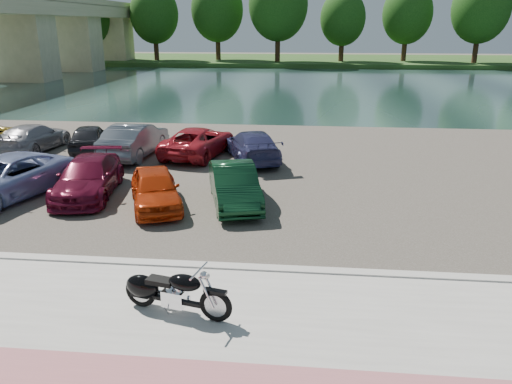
# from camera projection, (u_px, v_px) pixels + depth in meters

# --- Properties ---
(ground) EXTENTS (200.00, 200.00, 0.00)m
(ground) POSITION_uv_depth(u_px,v_px,m) (234.00, 318.00, 9.94)
(ground) COLOR #595447
(ground) RESTS_ON ground
(promenade) EXTENTS (60.00, 6.00, 0.10)m
(promenade) POSITION_uv_depth(u_px,v_px,m) (226.00, 347.00, 8.98)
(promenade) COLOR #A7A49D
(promenade) RESTS_ON ground
(kerb) EXTENTS (60.00, 0.30, 0.14)m
(kerb) POSITION_uv_depth(u_px,v_px,m) (246.00, 269.00, 11.81)
(kerb) COLOR #A7A49D
(kerb) RESTS_ON ground
(parking_lot) EXTENTS (60.00, 18.00, 0.04)m
(parking_lot) POSITION_uv_depth(u_px,v_px,m) (272.00, 168.00, 20.31)
(parking_lot) COLOR #3D3931
(parking_lot) RESTS_ON ground
(river) EXTENTS (120.00, 40.00, 0.00)m
(river) POSITION_uv_depth(u_px,v_px,m) (293.00, 86.00, 47.67)
(river) COLOR #192D2D
(river) RESTS_ON ground
(far_bank) EXTENTS (120.00, 24.00, 0.60)m
(far_bank) POSITION_uv_depth(u_px,v_px,m) (299.00, 60.00, 77.76)
(far_bank) COLOR #214117
(far_bank) RESTS_ON ground
(bridge) EXTENTS (7.00, 56.00, 8.55)m
(bridge) POSITION_uv_depth(u_px,v_px,m) (13.00, 25.00, 49.54)
(bridge) COLOR tan
(bridge) RESTS_ON ground
(far_trees) EXTENTS (70.25, 10.68, 12.52)m
(far_trees) POSITION_uv_depth(u_px,v_px,m) (331.00, 10.00, 69.20)
(far_trees) COLOR #3A2415
(far_trees) RESTS_ON far_bank
(motorcycle) EXTENTS (2.29, 0.91, 1.05)m
(motorcycle) POSITION_uv_depth(u_px,v_px,m) (167.00, 291.00, 9.85)
(motorcycle) COLOR black
(motorcycle) RESTS_ON promenade
(car_2) EXTENTS (3.69, 5.46, 1.39)m
(car_2) POSITION_uv_depth(u_px,v_px,m) (3.00, 178.00, 16.49)
(car_2) COLOR #808DBB
(car_2) RESTS_ON parking_lot
(car_3) EXTENTS (2.41, 4.56, 1.26)m
(car_3) POSITION_uv_depth(u_px,v_px,m) (88.00, 177.00, 16.82)
(car_3) COLOR #5A0C24
(car_3) RESTS_ON parking_lot
(car_4) EXTENTS (2.65, 3.89, 1.23)m
(car_4) POSITION_uv_depth(u_px,v_px,m) (155.00, 188.00, 15.72)
(car_4) COLOR #BD330C
(car_4) RESTS_ON parking_lot
(car_5) EXTENTS (2.34, 4.15, 1.29)m
(car_5) POSITION_uv_depth(u_px,v_px,m) (234.00, 185.00, 15.96)
(car_5) COLOR #0E341C
(car_5) RESTS_ON parking_lot
(car_7) EXTENTS (2.04, 4.40, 1.24)m
(car_7) POSITION_uv_depth(u_px,v_px,m) (34.00, 137.00, 22.82)
(car_7) COLOR gray
(car_7) RESTS_ON parking_lot
(car_8) EXTENTS (2.30, 3.89, 1.24)m
(car_8) POSITION_uv_depth(u_px,v_px,m) (89.00, 138.00, 22.80)
(car_8) COLOR black
(car_8) RESTS_ON parking_lot
(car_9) EXTENTS (1.89, 4.59, 1.48)m
(car_9) POSITION_uv_depth(u_px,v_px,m) (135.00, 140.00, 21.80)
(car_9) COLOR slate
(car_9) RESTS_ON parking_lot
(car_10) EXTENTS (2.98, 4.90, 1.27)m
(car_10) POSITION_uv_depth(u_px,v_px,m) (198.00, 141.00, 21.98)
(car_10) COLOR #AB1C27
(car_10) RESTS_ON parking_lot
(car_11) EXTENTS (3.07, 4.74, 1.28)m
(car_11) POSITION_uv_depth(u_px,v_px,m) (252.00, 146.00, 21.19)
(car_11) COLOR navy
(car_11) RESTS_ON parking_lot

